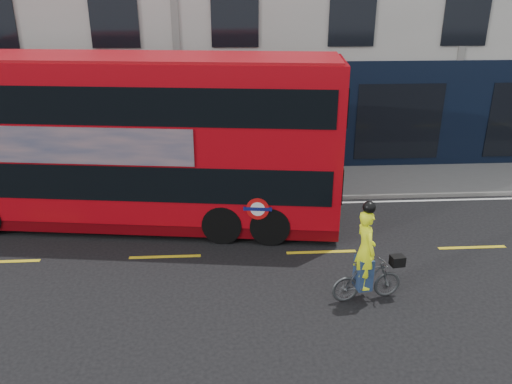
{
  "coord_description": "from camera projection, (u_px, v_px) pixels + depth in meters",
  "views": [
    {
      "loc": [
        1.61,
        -9.75,
        6.2
      ],
      "look_at": [
        2.39,
        2.71,
        1.23
      ],
      "focal_mm": 35.0,
      "sensor_mm": 36.0,
      "label": 1
    }
  ],
  "objects": [
    {
      "name": "ground",
      "position": [
        158.0,
        289.0,
        11.23
      ],
      "size": [
        120.0,
        120.0,
        0.0
      ],
      "primitive_type": "plane",
      "color": "black",
      "rests_on": "ground"
    },
    {
      "name": "pavement",
      "position": [
        180.0,
        185.0,
        17.24
      ],
      "size": [
        60.0,
        3.0,
        0.12
      ],
      "primitive_type": "cube",
      "color": "gray",
      "rests_on": "ground"
    },
    {
      "name": "kerb",
      "position": [
        177.0,
        201.0,
        15.85
      ],
      "size": [
        60.0,
        0.12,
        0.13
      ],
      "primitive_type": "cube",
      "color": "gray",
      "rests_on": "ground"
    },
    {
      "name": "road_edge_line",
      "position": [
        176.0,
        207.0,
        15.59
      ],
      "size": [
        58.0,
        0.1,
        0.01
      ],
      "primitive_type": "cube",
      "color": "silver",
      "rests_on": "ground"
    },
    {
      "name": "lane_dashes",
      "position": [
        165.0,
        257.0,
        12.62
      ],
      "size": [
        58.0,
        0.12,
        0.01
      ],
      "primitive_type": null,
      "color": "gold",
      "rests_on": "ground"
    },
    {
      "name": "bus",
      "position": [
        129.0,
        141.0,
        13.8
      ],
      "size": [
        11.94,
        4.2,
        4.72
      ],
      "rotation": [
        0.0,
        0.0,
        -0.14
      ],
      "color": "#B20710",
      "rests_on": "ground"
    },
    {
      "name": "cyclist",
      "position": [
        367.0,
        267.0,
        10.59
      ],
      "size": [
        1.62,
        0.69,
        2.32
      ],
      "rotation": [
        0.0,
        0.0,
        0.15
      ],
      "color": "#46494B",
      "rests_on": "ground"
    }
  ]
}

